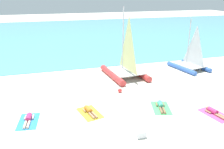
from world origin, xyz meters
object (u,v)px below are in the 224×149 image
at_px(sailboat_blue, 190,62).
at_px(sunbather_center_right, 161,106).
at_px(towel_center_left, 90,113).
at_px(towel_center_right, 161,108).
at_px(towel_leftmost, 28,121).
at_px(sunbather_rightmost, 214,112).
at_px(sailboat_red, 125,67).
at_px(towel_rightmost, 215,114).
at_px(cooler_box, 141,134).
at_px(beach_ball, 120,90).
at_px(sunbather_center_left, 89,111).
at_px(sunbather_leftmost, 28,119).

xyz_separation_m(sailboat_blue, sunbather_center_right, (-6.34, -6.38, -0.57)).
height_order(towel_center_left, towel_center_right, same).
xyz_separation_m(towel_leftmost, sunbather_rightmost, (10.85, -2.28, 0.13)).
bearing_deg(sailboat_red, towel_center_right, -93.90).
distance_m(towel_rightmost, cooler_box, 5.35).
distance_m(sailboat_blue, beach_ball, 8.79).
distance_m(towel_rightmost, beach_ball, 6.58).
bearing_deg(towel_leftmost, sailboat_blue, 21.78).
bearing_deg(sunbather_center_left, towel_center_left, -90.00).
bearing_deg(sunbather_center_left, beach_ball, 27.69).
relative_size(sunbather_leftmost, cooler_box, 3.14).
xyz_separation_m(towel_center_left, sunbather_center_right, (4.53, -0.57, 0.13)).
bearing_deg(sunbather_center_right, sunbather_leftmost, -168.27).
bearing_deg(towel_rightmost, sailboat_red, 110.53).
bearing_deg(sunbather_center_right, towel_center_right, -90.00).
relative_size(sailboat_red, sunbather_rightmost, 3.78).
xyz_separation_m(towel_leftmost, sunbather_center_right, (8.12, -0.60, 0.13)).
relative_size(towel_leftmost, cooler_box, 3.80).
bearing_deg(towel_leftmost, sunbather_leftmost, 82.62).
relative_size(sailboat_red, cooler_box, 11.81).
relative_size(sailboat_red, sunbather_center_right, 3.82).
distance_m(sailboat_red, towel_leftmost, 9.72).
distance_m(sailboat_blue, towel_center_right, 9.08).
bearing_deg(sailboat_blue, cooler_box, -145.31).
xyz_separation_m(sailboat_red, sunbather_leftmost, (-7.88, -5.53, -0.75)).
height_order(sunbather_center_right, sunbather_rightmost, same).
xyz_separation_m(towel_center_right, towel_rightmost, (2.76, -1.68, 0.00)).
distance_m(towel_leftmost, sunbather_rightmost, 11.09).
relative_size(sunbather_center_left, sunbather_rightmost, 1.00).
xyz_separation_m(sunbather_rightmost, cooler_box, (-5.25, -0.97, 0.05)).
height_order(sunbather_leftmost, towel_rightmost, sunbather_leftmost).
xyz_separation_m(sailboat_red, sunbather_rightmost, (2.96, -7.88, -0.75)).
height_order(towel_leftmost, sunbather_leftmost, sunbather_leftmost).
bearing_deg(towel_center_right, towel_center_left, 171.96).
bearing_deg(towel_center_left, sunbather_rightmost, -17.26).
bearing_deg(towel_rightmost, towel_center_left, 162.30).
xyz_separation_m(sailboat_blue, beach_ball, (-8.11, -3.34, -0.55)).
bearing_deg(towel_rightmost, beach_ball, 133.34).
xyz_separation_m(towel_leftmost, sunbather_center_left, (3.57, 0.04, 0.13)).
relative_size(sailboat_blue, sunbather_center_left, 3.02).
xyz_separation_m(sunbather_center_right, beach_ball, (-1.77, 3.04, 0.02)).
bearing_deg(sunbather_rightmost, sunbather_leftmost, 157.07).
bearing_deg(towel_rightmost, sunbather_center_right, 147.49).
relative_size(sunbather_leftmost, towel_center_right, 0.83).
height_order(sailboat_red, towel_center_right, sailboat_red).
xyz_separation_m(sunbather_leftmost, sunbather_center_right, (8.11, -0.67, 0.00)).
height_order(sailboat_red, cooler_box, sailboat_red).
xyz_separation_m(sailboat_red, sailboat_blue, (6.57, 0.18, -0.18)).
bearing_deg(sunbather_leftmost, towel_rightmost, -5.15).
relative_size(towel_center_right, cooler_box, 3.80).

